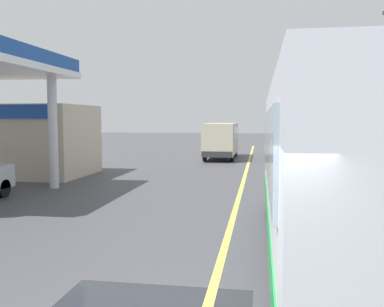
# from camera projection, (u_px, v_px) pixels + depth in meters

# --- Properties ---
(ground) EXTENTS (120.00, 120.00, 0.00)m
(ground) POSITION_uv_depth(u_px,v_px,m) (247.00, 168.00, 23.79)
(ground) COLOR #424247
(lane_divider_stripe) EXTENTS (0.16, 50.00, 0.01)m
(lane_divider_stripe) POSITION_uv_depth(u_px,v_px,m) (243.00, 181.00, 18.87)
(lane_divider_stripe) COLOR #D8CC4C
(lane_divider_stripe) RESTS_ON ground
(coach_bus_main) EXTENTS (2.60, 11.04, 3.69)m
(coach_bus_main) POSITION_uv_depth(u_px,v_px,m) (335.00, 172.00, 8.16)
(coach_bus_main) COLOR silver
(coach_bus_main) RESTS_ON ground
(minibus_opposing_lane) EXTENTS (2.04, 6.13, 2.44)m
(minibus_opposing_lane) POSITION_uv_depth(u_px,v_px,m) (221.00, 137.00, 29.49)
(minibus_opposing_lane) COLOR #BFB799
(minibus_opposing_lane) RESTS_ON ground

